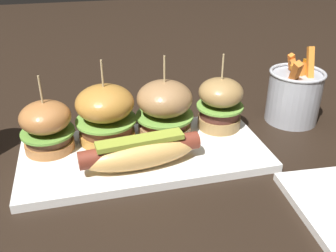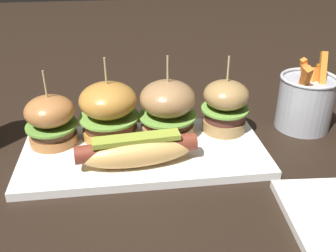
{
  "view_description": "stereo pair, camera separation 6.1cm",
  "coord_description": "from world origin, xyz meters",
  "px_view_note": "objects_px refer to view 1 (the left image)",
  "views": [
    {
      "loc": [
        -0.09,
        -0.52,
        0.34
      ],
      "look_at": [
        0.04,
        0.0,
        0.05
      ],
      "focal_mm": 40.22,
      "sensor_mm": 36.0,
      "label": 1
    },
    {
      "loc": [
        -0.03,
        -0.53,
        0.34
      ],
      "look_at": [
        0.04,
        0.0,
        0.05
      ],
      "focal_mm": 40.22,
      "sensor_mm": 36.0,
      "label": 2
    }
  ],
  "objects_px": {
    "slider_far_left": "(47,126)",
    "slider_far_right": "(220,103)",
    "slider_center_right": "(165,108)",
    "platter_main": "(145,154)",
    "fries_bucket": "(294,95)",
    "slider_center_left": "(106,113)",
    "hot_dog": "(141,152)"
  },
  "relations": [
    {
      "from": "slider_far_left",
      "to": "slider_far_right",
      "type": "distance_m",
      "value": 0.3
    },
    {
      "from": "slider_far_right",
      "to": "slider_center_right",
      "type": "bearing_deg",
      "value": -178.5
    },
    {
      "from": "platter_main",
      "to": "fries_bucket",
      "type": "height_order",
      "value": "fries_bucket"
    },
    {
      "from": "slider_center_left",
      "to": "slider_center_right",
      "type": "distance_m",
      "value": 0.1
    },
    {
      "from": "slider_far_left",
      "to": "slider_center_right",
      "type": "bearing_deg",
      "value": 0.89
    },
    {
      "from": "slider_far_left",
      "to": "platter_main",
      "type": "bearing_deg",
      "value": -15.6
    },
    {
      "from": "slider_center_right",
      "to": "slider_far_right",
      "type": "relative_size",
      "value": 1.04
    },
    {
      "from": "platter_main",
      "to": "slider_center_left",
      "type": "height_order",
      "value": "slider_center_left"
    },
    {
      "from": "slider_center_left",
      "to": "slider_far_left",
      "type": "bearing_deg",
      "value": -174.81
    },
    {
      "from": "slider_center_right",
      "to": "fries_bucket",
      "type": "height_order",
      "value": "slider_center_right"
    },
    {
      "from": "fries_bucket",
      "to": "slider_center_right",
      "type": "bearing_deg",
      "value": -175.92
    },
    {
      "from": "slider_far_right",
      "to": "hot_dog",
      "type": "bearing_deg",
      "value": -150.53
    },
    {
      "from": "slider_far_right",
      "to": "slider_center_left",
      "type": "bearing_deg",
      "value": 179.17
    },
    {
      "from": "hot_dog",
      "to": "slider_center_right",
      "type": "height_order",
      "value": "slider_center_right"
    },
    {
      "from": "platter_main",
      "to": "slider_center_left",
      "type": "bearing_deg",
      "value": 137.27
    },
    {
      "from": "slider_center_right",
      "to": "fries_bucket",
      "type": "distance_m",
      "value": 0.26
    },
    {
      "from": "platter_main",
      "to": "slider_far_left",
      "type": "distance_m",
      "value": 0.16
    },
    {
      "from": "platter_main",
      "to": "slider_far_left",
      "type": "xyz_separation_m",
      "value": [
        -0.15,
        0.04,
        0.05
      ]
    },
    {
      "from": "slider_far_left",
      "to": "fries_bucket",
      "type": "xyz_separation_m",
      "value": [
        0.46,
        0.02,
        -0.0
      ]
    },
    {
      "from": "slider_far_left",
      "to": "slider_center_left",
      "type": "bearing_deg",
      "value": 5.19
    },
    {
      "from": "slider_far_left",
      "to": "hot_dog",
      "type": "bearing_deg",
      "value": -32.02
    },
    {
      "from": "hot_dog",
      "to": "fries_bucket",
      "type": "height_order",
      "value": "fries_bucket"
    },
    {
      "from": "hot_dog",
      "to": "slider_center_right",
      "type": "relative_size",
      "value": 1.31
    },
    {
      "from": "slider_far_left",
      "to": "slider_center_left",
      "type": "relative_size",
      "value": 0.9
    },
    {
      "from": "platter_main",
      "to": "slider_center_right",
      "type": "relative_size",
      "value": 2.79
    },
    {
      "from": "slider_center_left",
      "to": "hot_dog",
      "type": "bearing_deg",
      "value": -66.34
    },
    {
      "from": "hot_dog",
      "to": "slider_far_right",
      "type": "distance_m",
      "value": 0.19
    },
    {
      "from": "platter_main",
      "to": "hot_dog",
      "type": "bearing_deg",
      "value": -107.31
    },
    {
      "from": "slider_far_right",
      "to": "fries_bucket",
      "type": "bearing_deg",
      "value": 5.75
    },
    {
      "from": "slider_far_right",
      "to": "slider_far_left",
      "type": "bearing_deg",
      "value": -178.9
    },
    {
      "from": "slider_far_right",
      "to": "fries_bucket",
      "type": "distance_m",
      "value": 0.16
    },
    {
      "from": "platter_main",
      "to": "slider_far_right",
      "type": "xyz_separation_m",
      "value": [
        0.15,
        0.05,
        0.05
      ]
    }
  ]
}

